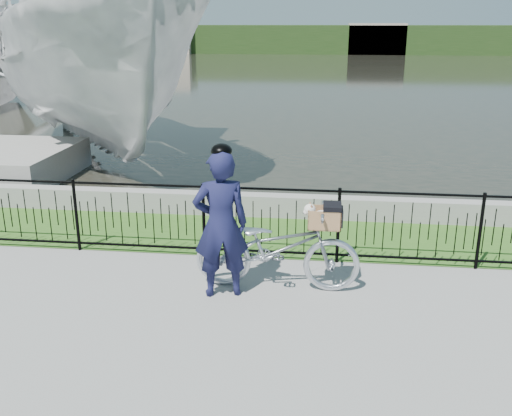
# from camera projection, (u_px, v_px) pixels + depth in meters

# --- Properties ---
(ground) EXTENTS (120.00, 120.00, 0.00)m
(ground) POSITION_uv_depth(u_px,v_px,m) (258.00, 309.00, 7.10)
(ground) COLOR gray
(ground) RESTS_ON ground
(grass_strip) EXTENTS (60.00, 2.00, 0.01)m
(grass_strip) POSITION_uv_depth(u_px,v_px,m) (276.00, 235.00, 9.55)
(grass_strip) COLOR #345F1E
(grass_strip) RESTS_ON ground
(water) EXTENTS (120.00, 120.00, 0.00)m
(water) POSITION_uv_depth(u_px,v_px,m) (315.00, 75.00, 38.23)
(water) COLOR black
(water) RESTS_ON ground
(quay_wall) EXTENTS (60.00, 0.30, 0.40)m
(quay_wall) POSITION_uv_depth(u_px,v_px,m) (280.00, 206.00, 10.44)
(quay_wall) COLOR gray
(quay_wall) RESTS_ON ground
(fence) EXTENTS (14.00, 0.06, 1.15)m
(fence) POSITION_uv_depth(u_px,v_px,m) (270.00, 223.00, 8.43)
(fence) COLOR black
(fence) RESTS_ON ground
(far_treeline) EXTENTS (120.00, 6.00, 3.00)m
(far_treeline) POSITION_uv_depth(u_px,v_px,m) (320.00, 39.00, 63.23)
(far_treeline) COLOR #233B16
(far_treeline) RESTS_ON ground
(far_building_left) EXTENTS (8.00, 4.00, 4.00)m
(far_building_left) POSITION_uv_depth(u_px,v_px,m) (157.00, 35.00, 63.22)
(far_building_left) COLOR #A79886
(far_building_left) RESTS_ON ground
(far_building_right) EXTENTS (6.00, 3.00, 3.20)m
(far_building_right) POSITION_uv_depth(u_px,v_px,m) (376.00, 39.00, 61.11)
(far_building_right) COLOR #A79886
(far_building_right) RESTS_ON ground
(bicycle_rig) EXTENTS (2.18, 0.76, 1.22)m
(bicycle_rig) POSITION_uv_depth(u_px,v_px,m) (278.00, 247.00, 7.52)
(bicycle_rig) COLOR silver
(bicycle_rig) RESTS_ON ground
(cyclist) EXTENTS (0.80, 0.64, 2.00)m
(cyclist) POSITION_uv_depth(u_px,v_px,m) (221.00, 223.00, 7.21)
(cyclist) COLOR #141639
(cyclist) RESTS_ON ground
(boat_near) EXTENTS (10.09, 11.89, 6.23)m
(boat_near) POSITION_uv_depth(u_px,v_px,m) (91.00, 67.00, 14.70)
(boat_near) COLOR #BBBBBB
(boat_near) RESTS_ON water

